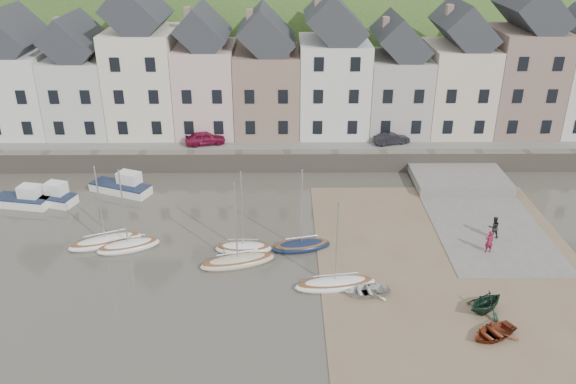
{
  "coord_description": "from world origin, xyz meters",
  "views": [
    {
      "loc": [
        -0.28,
        -32.92,
        21.56
      ],
      "look_at": [
        0.0,
        6.0,
        3.0
      ],
      "focal_mm": 36.78,
      "sensor_mm": 36.0,
      "label": 1
    }
  ],
  "objects_px": {
    "sailboat_0": "(105,241)",
    "rowboat_red": "(493,332)",
    "rowboat_green": "(486,302)",
    "person_dark": "(494,227)",
    "rowboat_white": "(367,290)",
    "car_right": "(392,138)",
    "person_red": "(489,242)",
    "car_left": "(205,138)"
  },
  "relations": [
    {
      "from": "rowboat_green",
      "to": "person_dark",
      "type": "relative_size",
      "value": 1.58
    },
    {
      "from": "person_dark",
      "to": "sailboat_0",
      "type": "bearing_deg",
      "value": 2.7
    },
    {
      "from": "rowboat_red",
      "to": "car_left",
      "type": "xyz_separation_m",
      "value": [
        -19.07,
        26.25,
        1.88
      ]
    },
    {
      "from": "rowboat_white",
      "to": "car_right",
      "type": "height_order",
      "value": "car_right"
    },
    {
      "from": "rowboat_green",
      "to": "rowboat_red",
      "type": "height_order",
      "value": "rowboat_green"
    },
    {
      "from": "sailboat_0",
      "to": "car_right",
      "type": "distance_m",
      "value": 27.99
    },
    {
      "from": "rowboat_green",
      "to": "rowboat_red",
      "type": "xyz_separation_m",
      "value": [
        -0.27,
        -2.32,
        -0.39
      ]
    },
    {
      "from": "rowboat_green",
      "to": "rowboat_white",
      "type": "bearing_deg",
      "value": -138.66
    },
    {
      "from": "rowboat_white",
      "to": "car_left",
      "type": "distance_m",
      "value": 25.51
    },
    {
      "from": "rowboat_white",
      "to": "rowboat_red",
      "type": "distance_m",
      "value": 7.72
    },
    {
      "from": "sailboat_0",
      "to": "rowboat_red",
      "type": "height_order",
      "value": "sailboat_0"
    },
    {
      "from": "sailboat_0",
      "to": "rowboat_red",
      "type": "bearing_deg",
      "value": -23.06
    },
    {
      "from": "sailboat_0",
      "to": "rowboat_red",
      "type": "relative_size",
      "value": 2.2
    },
    {
      "from": "rowboat_green",
      "to": "car_left",
      "type": "height_order",
      "value": "car_left"
    },
    {
      "from": "car_left",
      "to": "car_right",
      "type": "distance_m",
      "value": 17.64
    },
    {
      "from": "sailboat_0",
      "to": "person_dark",
      "type": "xyz_separation_m",
      "value": [
        27.94,
        0.64,
        0.69
      ]
    },
    {
      "from": "rowboat_white",
      "to": "sailboat_0",
      "type": "bearing_deg",
      "value": -118.43
    },
    {
      "from": "rowboat_red",
      "to": "person_red",
      "type": "relative_size",
      "value": 1.74
    },
    {
      "from": "car_left",
      "to": "rowboat_red",
      "type": "bearing_deg",
      "value": -157.7
    },
    {
      "from": "sailboat_0",
      "to": "person_red",
      "type": "bearing_deg",
      "value": -2.98
    },
    {
      "from": "person_red",
      "to": "person_dark",
      "type": "distance_m",
      "value": 2.27
    },
    {
      "from": "rowboat_green",
      "to": "car_left",
      "type": "distance_m",
      "value": 30.8
    },
    {
      "from": "rowboat_green",
      "to": "person_dark",
      "type": "bearing_deg",
      "value": 125.52
    },
    {
      "from": "person_red",
      "to": "person_dark",
      "type": "xyz_separation_m",
      "value": [
        0.99,
        2.04,
        0.0
      ]
    },
    {
      "from": "rowboat_red",
      "to": "person_red",
      "type": "distance_m",
      "value": 9.36
    },
    {
      "from": "rowboat_red",
      "to": "sailboat_0",
      "type": "bearing_deg",
      "value": -140.73
    },
    {
      "from": "rowboat_green",
      "to": "sailboat_0",
      "type": "bearing_deg",
      "value": -142.06
    },
    {
      "from": "rowboat_green",
      "to": "rowboat_red",
      "type": "relative_size",
      "value": 0.91
    },
    {
      "from": "rowboat_white",
      "to": "car_left",
      "type": "bearing_deg",
      "value": -159.54
    },
    {
      "from": "car_left",
      "to": "person_red",
      "type": "bearing_deg",
      "value": -142.32
    },
    {
      "from": "rowboat_white",
      "to": "car_left",
      "type": "height_order",
      "value": "car_left"
    },
    {
      "from": "sailboat_0",
      "to": "rowboat_white",
      "type": "distance_m",
      "value": 18.95
    },
    {
      "from": "car_right",
      "to": "rowboat_white",
      "type": "bearing_deg",
      "value": 150.72
    },
    {
      "from": "rowboat_white",
      "to": "car_right",
      "type": "relative_size",
      "value": 0.85
    },
    {
      "from": "person_dark",
      "to": "person_red",
      "type": "bearing_deg",
      "value": 65.53
    },
    {
      "from": "car_left",
      "to": "person_dark",
      "type": "bearing_deg",
      "value": -137.66
    },
    {
      "from": "rowboat_red",
      "to": "person_dark",
      "type": "xyz_separation_m",
      "value": [
        3.53,
        11.03,
        0.59
      ]
    },
    {
      "from": "sailboat_0",
      "to": "car_left",
      "type": "distance_m",
      "value": 16.85
    },
    {
      "from": "rowboat_red",
      "to": "car_right",
      "type": "relative_size",
      "value": 0.86
    },
    {
      "from": "person_red",
      "to": "person_dark",
      "type": "height_order",
      "value": "person_dark"
    },
    {
      "from": "person_red",
      "to": "rowboat_red",
      "type": "bearing_deg",
      "value": 64.47
    },
    {
      "from": "sailboat_0",
      "to": "rowboat_white",
      "type": "height_order",
      "value": "sailboat_0"
    }
  ]
}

